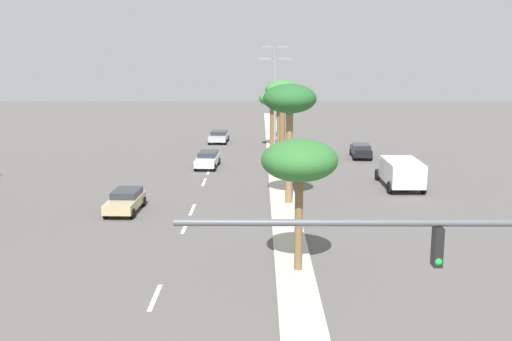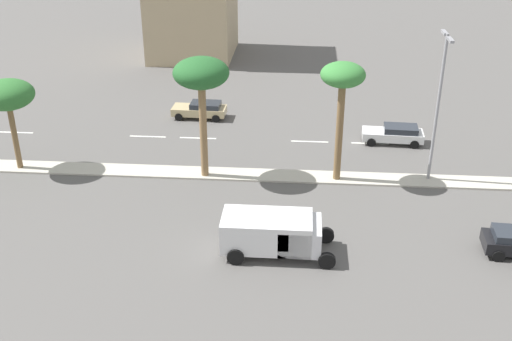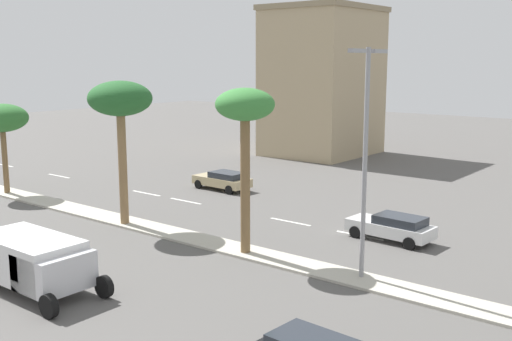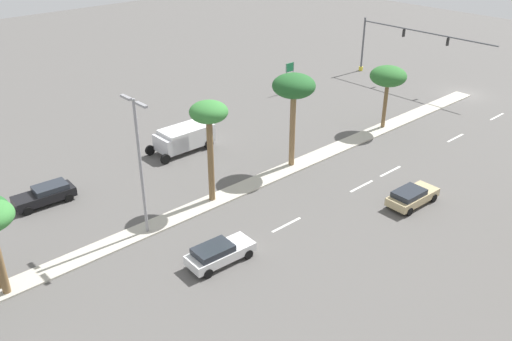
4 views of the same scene
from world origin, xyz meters
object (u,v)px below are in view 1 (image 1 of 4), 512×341
object	(u,v)px
sedan_tan_leading	(125,200)
sedan_black_outboard	(361,150)
palm_tree_near	(279,100)
palm_tree_rear	(272,101)
palm_tree_right	(290,102)
sedan_silver_rear	(219,136)
sedan_white_front	(208,159)
palm_tree_left	(282,95)
street_lamp_near	(275,102)
street_lamp_right	(274,86)
palm_tree_mid	(299,162)
box_truck	(401,171)

from	to	relation	value
sedan_tan_leading	sedan_black_outboard	xyz separation A→B (m)	(18.59, 20.27, 0.03)
palm_tree_near	sedan_tan_leading	xyz separation A→B (m)	(-10.73, -26.45, -4.41)
palm_tree_near	sedan_black_outboard	size ratio (longest dim) A/B	1.32
sedan_tan_leading	sedan_black_outboard	world-z (taller)	sedan_black_outboard
palm_tree_rear	sedan_tan_leading	xyz separation A→B (m)	(-10.02, -26.33, -4.34)
palm_tree_right	sedan_silver_rear	distance (m)	29.70
sedan_silver_rear	sedan_white_front	bearing A→B (deg)	-90.03
palm_tree_left	street_lamp_near	size ratio (longest dim) A/B	0.82
street_lamp_right	sedan_white_front	distance (m)	17.43
palm_tree_near	palm_tree_mid	bearing A→B (deg)	-90.33
street_lamp_right	sedan_white_front	world-z (taller)	street_lamp_right
palm_tree_mid	palm_tree_near	world-z (taller)	palm_tree_mid
palm_tree_left	palm_tree_rear	xyz separation A→B (m)	(-0.50, 15.62, -1.73)
palm_tree_mid	sedan_tan_leading	xyz separation A→B (m)	(-10.51, 10.84, -4.53)
street_lamp_right	sedan_black_outboard	world-z (taller)	street_lamp_right
palm_tree_right	street_lamp_near	xyz separation A→B (m)	(-0.61, 14.77, -1.18)
palm_tree_right	palm_tree_rear	world-z (taller)	palm_tree_right
sedan_white_front	sedan_tan_leading	bearing A→B (deg)	-104.83
palm_tree_left	palm_tree_near	size ratio (longest dim) A/B	1.31
street_lamp_right	sedan_silver_rear	xyz separation A→B (m)	(-6.27, -0.24, -5.66)
palm_tree_right	palm_tree_left	xyz separation A→B (m)	(-0.16, 8.73, -0.13)
palm_tree_mid	sedan_silver_rear	distance (m)	41.85
street_lamp_right	sedan_black_outboard	distance (m)	14.29
palm_tree_mid	sedan_black_outboard	distance (m)	32.45
palm_tree_mid	sedan_black_outboard	size ratio (longest dim) A/B	1.37
street_lamp_near	sedan_black_outboard	world-z (taller)	street_lamp_near
palm_tree_rear	sedan_white_front	xyz separation A→B (m)	(-5.99, -11.10, -4.33)
palm_tree_right	street_lamp_right	distance (m)	28.52
street_lamp_right	sedan_silver_rear	world-z (taller)	street_lamp_right
palm_tree_left	sedan_silver_rear	size ratio (longest dim) A/B	1.86
palm_tree_near	street_lamp_near	distance (m)	9.75
palm_tree_near	sedan_tan_leading	size ratio (longest dim) A/B	1.35
palm_tree_left	street_lamp_right	distance (m)	19.78
palm_tree_right	palm_tree_left	size ratio (longest dim) A/B	1.02
palm_tree_rear	palm_tree_right	bearing A→B (deg)	-88.46
palm_tree_right	box_truck	xyz separation A→B (m)	(8.76, 5.18, -5.70)
box_truck	palm_tree_near	bearing A→B (deg)	114.28
sedan_white_front	box_truck	distance (m)	17.40
palm_tree_mid	street_lamp_right	xyz separation A→B (m)	(-0.20, 41.33, 1.09)
palm_tree_left	sedan_tan_leading	xyz separation A→B (m)	(-10.52, -10.71, -6.08)
sedan_silver_rear	palm_tree_mid	bearing A→B (deg)	-81.06
palm_tree_near	street_lamp_right	size ratio (longest dim) A/B	0.56
street_lamp_right	box_truck	bearing A→B (deg)	-68.65
palm_tree_mid	street_lamp_near	world-z (taller)	street_lamp_near
sedan_black_outboard	sedan_silver_rear	xyz separation A→B (m)	(-14.55, 9.98, -0.06)
street_lamp_right	sedan_tan_leading	distance (m)	32.67
palm_tree_right	palm_tree_near	xyz separation A→B (m)	(0.05, 24.47, -1.80)
street_lamp_right	sedan_white_front	bearing A→B (deg)	-112.37
palm_tree_right	sedan_tan_leading	size ratio (longest dim) A/B	1.80
palm_tree_mid	street_lamp_near	xyz separation A→B (m)	(-0.45, 27.59, 0.50)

